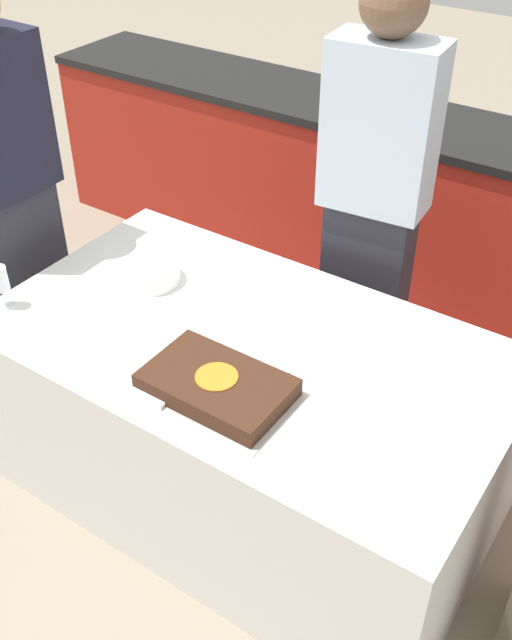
{
  "coord_description": "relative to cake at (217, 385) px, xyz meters",
  "views": [
    {
      "loc": [
        1.1,
        -1.57,
        2.25
      ],
      "look_at": [
        0.04,
        0.0,
        0.82
      ],
      "focal_mm": 42.0,
      "sensor_mm": 36.0,
      "label": 1
    }
  ],
  "objects": [
    {
      "name": "person_cutting_cake",
      "position": [
        0.0,
        0.98,
        0.17
      ],
      "size": [
        0.4,
        0.24,
        1.75
      ],
      "rotation": [
        0.0,
        0.0,
        -3.04
      ],
      "color": "#282833",
      "rests_on": "ground_plane"
    },
    {
      "name": "utensil_pile",
      "position": [
        -0.18,
        -0.11,
        -0.02
      ],
      "size": [
        0.18,
        0.09,
        0.02
      ],
      "color": "white",
      "rests_on": "dining_table"
    },
    {
      "name": "dining_table",
      "position": [
        -0.07,
        0.26,
        -0.39
      ],
      "size": [
        1.74,
        1.0,
        0.72
      ],
      "color": "silver",
      "rests_on": "ground_plane"
    },
    {
      "name": "back_counter",
      "position": [
        -0.07,
        1.83,
        -0.29
      ],
      "size": [
        4.4,
        0.58,
        0.92
      ],
      "color": "#A82319",
      "rests_on": "ground_plane"
    },
    {
      "name": "person_seated_left",
      "position": [
        -1.16,
        0.26,
        0.15
      ],
      "size": [
        0.21,
        0.38,
        1.73
      ],
      "rotation": [
        0.0,
        0.0,
        1.57
      ],
      "color": "#282833",
      "rests_on": "ground_plane"
    },
    {
      "name": "plate_stack",
      "position": [
        -0.56,
        0.35,
        -0.0
      ],
      "size": [
        0.22,
        0.22,
        0.06
      ],
      "color": "white",
      "rests_on": "dining_table"
    },
    {
      "name": "wine_glass",
      "position": [
        -0.88,
        -0.05,
        0.08
      ],
      "size": [
        0.06,
        0.06,
        0.16
      ],
      "color": "white",
      "rests_on": "dining_table"
    },
    {
      "name": "ground_plane",
      "position": [
        -0.07,
        0.26,
        -0.75
      ],
      "size": [
        14.0,
        14.0,
        0.0
      ],
      "primitive_type": "plane",
      "color": "gray"
    },
    {
      "name": "side_plate_near_cake",
      "position": [
        0.08,
        0.29,
        -0.03
      ],
      "size": [
        0.22,
        0.22,
        0.0
      ],
      "color": "white",
      "rests_on": "dining_table"
    },
    {
      "name": "cake",
      "position": [
        0.0,
        0.0,
        0.0
      ],
      "size": [
        0.47,
        0.31,
        0.07
      ],
      "color": "#B7B2AD",
      "rests_on": "dining_table"
    }
  ]
}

